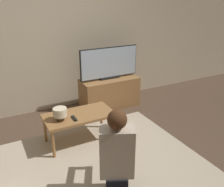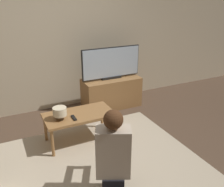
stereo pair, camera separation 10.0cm
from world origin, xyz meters
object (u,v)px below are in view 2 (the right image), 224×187
tv (111,63)px  person_kneeling (113,156)px  coffee_table (79,117)px  table_lamp (60,112)px

tv → person_kneeling: bearing=-115.3°
coffee_table → person_kneeling: bearing=-91.6°
tv → table_lamp: (-1.19, -0.91, -0.30)m
table_lamp → person_kneeling: bearing=-77.6°
tv → coffee_table: tv is taller
coffee_table → table_lamp: 0.31m
coffee_table → person_kneeling: person_kneeling is taller
tv → person_kneeling: tv is taller
tv → coffee_table: size_ratio=1.15×
tv → table_lamp: 1.53m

